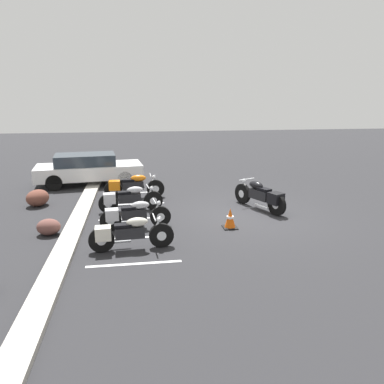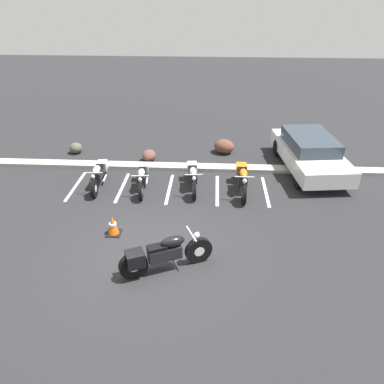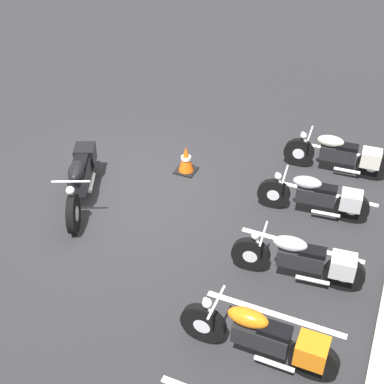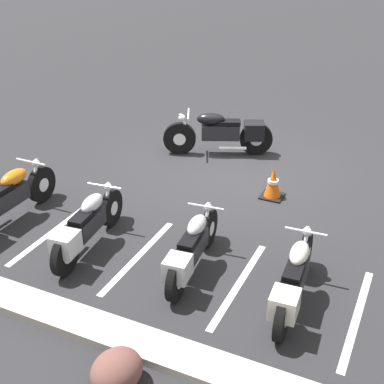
# 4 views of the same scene
# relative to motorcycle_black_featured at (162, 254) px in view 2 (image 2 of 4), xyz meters

# --- Properties ---
(ground) EXTENTS (60.00, 60.00, 0.00)m
(ground) POSITION_rel_motorcycle_black_featured_xyz_m (-0.40, 0.57, -0.48)
(ground) COLOR #262628
(motorcycle_black_featured) EXTENTS (2.16, 1.12, 0.91)m
(motorcycle_black_featured) POSITION_rel_motorcycle_black_featured_xyz_m (0.00, 0.00, 0.00)
(motorcycle_black_featured) COLOR black
(motorcycle_black_featured) RESTS_ON ground
(parked_bike_0) EXTENTS (0.57, 2.03, 0.80)m
(parked_bike_0) POSITION_rel_motorcycle_black_featured_xyz_m (-2.70, 4.25, -0.06)
(parked_bike_0) COLOR black
(parked_bike_0) RESTS_ON ground
(parked_bike_1) EXTENTS (0.57, 1.98, 0.78)m
(parked_bike_1) POSITION_rel_motorcycle_black_featured_xyz_m (-1.20, 4.15, -0.07)
(parked_bike_1) COLOR black
(parked_bike_1) RESTS_ON ground
(parked_bike_2) EXTENTS (0.60, 2.05, 0.81)m
(parked_bike_2) POSITION_rel_motorcycle_black_featured_xyz_m (0.49, 4.29, -0.05)
(parked_bike_2) COLOR black
(parked_bike_2) RESTS_ON ground
(parked_bike_3) EXTENTS (0.61, 2.17, 0.85)m
(parked_bike_3) POSITION_rel_motorcycle_black_featured_xyz_m (2.14, 4.18, -0.03)
(parked_bike_3) COLOR black
(parked_bike_3) RESTS_ON ground
(car_white) EXTENTS (2.29, 4.48, 1.29)m
(car_white) POSITION_rel_motorcycle_black_featured_xyz_m (4.68, 5.96, 0.20)
(car_white) COLOR black
(car_white) RESTS_ON ground
(concrete_curb) EXTENTS (18.00, 0.50, 0.12)m
(concrete_curb) POSITION_rel_motorcycle_black_featured_xyz_m (-0.40, 5.74, -0.42)
(concrete_curb) COLOR #A8A399
(concrete_curb) RESTS_ON ground
(landscape_rock_0) EXTENTS (0.67, 0.68, 0.43)m
(landscape_rock_0) POSITION_rel_motorcycle_black_featured_xyz_m (-4.44, 6.95, -0.27)
(landscape_rock_0) COLOR #4E513D
(landscape_rock_0) RESTS_ON ground
(landscape_rock_1) EXTENTS (0.61, 0.69, 0.44)m
(landscape_rock_1) POSITION_rel_motorcycle_black_featured_xyz_m (-1.34, 6.35, -0.27)
(landscape_rock_1) COLOR brown
(landscape_rock_1) RESTS_ON ground
(landscape_rock_2) EXTENTS (1.03, 0.95, 0.56)m
(landscape_rock_2) POSITION_rel_motorcycle_black_featured_xyz_m (1.59, 7.31, -0.20)
(landscape_rock_2) COLOR brown
(landscape_rock_2) RESTS_ON ground
(traffic_cone) EXTENTS (0.40, 0.40, 0.57)m
(traffic_cone) POSITION_rel_motorcycle_black_featured_xyz_m (-1.55, 1.43, -0.22)
(traffic_cone) COLOR black
(traffic_cone) RESTS_ON ground
(stall_line_0) EXTENTS (0.10, 2.10, 0.00)m
(stall_line_0) POSITION_rel_motorcycle_black_featured_xyz_m (-3.53, 4.11, -0.48)
(stall_line_0) COLOR white
(stall_line_0) RESTS_ON ground
(stall_line_1) EXTENTS (0.10, 2.10, 0.00)m
(stall_line_1) POSITION_rel_motorcycle_black_featured_xyz_m (-1.91, 4.11, -0.48)
(stall_line_1) COLOR white
(stall_line_1) RESTS_ON ground
(stall_line_2) EXTENTS (0.10, 2.10, 0.00)m
(stall_line_2) POSITION_rel_motorcycle_black_featured_xyz_m (-0.30, 4.11, -0.48)
(stall_line_2) COLOR white
(stall_line_2) RESTS_ON ground
(stall_line_3) EXTENTS (0.10, 2.10, 0.00)m
(stall_line_3) POSITION_rel_motorcycle_black_featured_xyz_m (1.32, 4.11, -0.48)
(stall_line_3) COLOR white
(stall_line_3) RESTS_ON ground
(stall_line_4) EXTENTS (0.10, 2.10, 0.00)m
(stall_line_4) POSITION_rel_motorcycle_black_featured_xyz_m (2.93, 4.11, -0.48)
(stall_line_4) COLOR white
(stall_line_4) RESTS_ON ground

